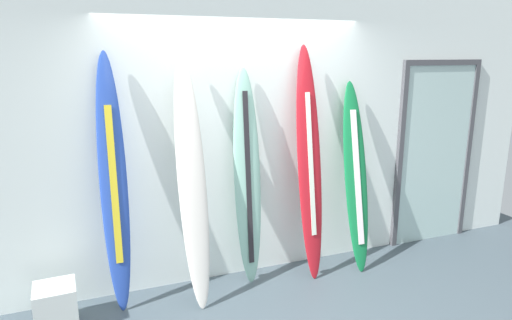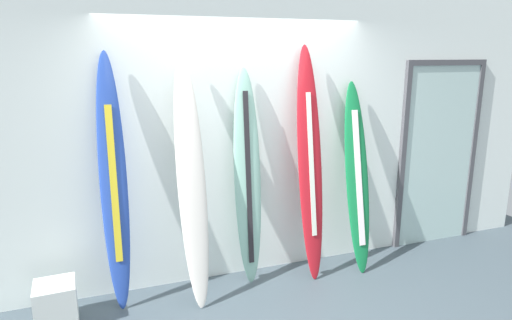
% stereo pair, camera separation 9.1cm
% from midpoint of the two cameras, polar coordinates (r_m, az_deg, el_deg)
% --- Properties ---
extents(wall_back, '(7.20, 0.20, 2.80)m').
position_cam_midpoint_polar(wall_back, '(4.35, -3.32, 3.08)').
color(wall_back, white).
rests_on(wall_back, ground).
extents(surfboard_cobalt, '(0.24, 0.33, 2.21)m').
position_cam_midpoint_polar(surfboard_cobalt, '(3.95, -18.38, -3.06)').
color(surfboard_cobalt, '#2849AF').
rests_on(surfboard_cobalt, ground).
extents(surfboard_ivory, '(0.26, 0.54, 2.18)m').
position_cam_midpoint_polar(surfboard_ivory, '(3.91, -8.84, -2.92)').
color(surfboard_ivory, silver).
rests_on(surfboard_ivory, ground).
extents(surfboard_seafoam, '(0.27, 0.27, 2.06)m').
position_cam_midpoint_polar(surfboard_seafoam, '(4.23, -1.73, -2.57)').
color(surfboard_seafoam, '#8CC2AF').
rests_on(surfboard_seafoam, ground).
extents(surfboard_crimson, '(0.26, 0.41, 2.27)m').
position_cam_midpoint_polar(surfboard_crimson, '(4.34, 6.24, -0.75)').
color(surfboard_crimson, red).
rests_on(surfboard_crimson, ground).
extents(surfboard_emerald, '(0.26, 0.46, 1.92)m').
position_cam_midpoint_polar(surfboard_emerald, '(4.63, 12.08, -2.17)').
color(surfboard_emerald, '#14743D').
rests_on(surfboard_emerald, ground).
extents(display_block_left, '(0.33, 0.33, 0.37)m').
position_cam_midpoint_polar(display_block_left, '(4.14, -24.78, -16.71)').
color(display_block_left, silver).
rests_on(display_block_left, ground).
extents(glass_door, '(1.06, 0.06, 2.12)m').
position_cam_midpoint_polar(glass_door, '(5.53, 21.45, 1.13)').
color(glass_door, silver).
rests_on(glass_door, ground).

